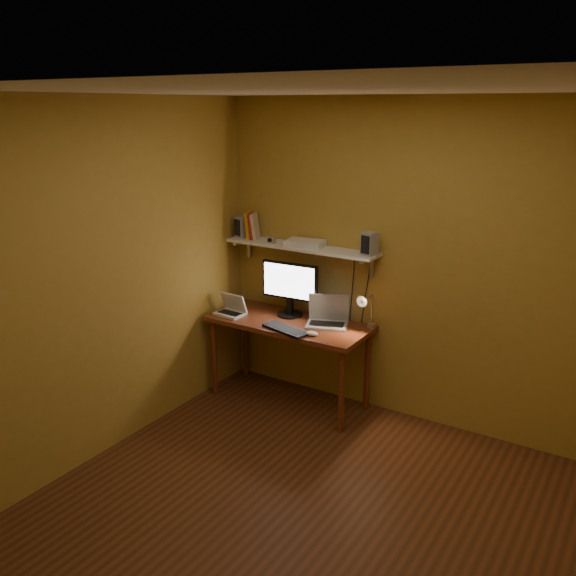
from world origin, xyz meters
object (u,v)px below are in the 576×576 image
Objects in this scene: speaker_left at (242,227)px; keyboard at (286,330)px; mouse at (312,334)px; shelf_camera at (271,240)px; desk at (289,330)px; router at (305,243)px; wall_shelf at (301,247)px; monitor at (290,286)px; laptop at (328,317)px; netbook at (232,309)px; desk_lamp at (366,307)px; speaker_right at (370,244)px.

keyboard is at bearing -14.21° from speaker_left.
shelf_camera is at bearing 143.83° from mouse.
desk is 0.76m from router.
mouse is 0.56× the size of speaker_left.
wall_shelf reaches higher than monitor.
speaker_left reaches higher than router.
mouse is 0.80m from router.
laptop is 0.65m from router.
desk is 2.65× the size of monitor.
monitor is at bearing 133.92° from mouse.
laptop is at bearing -2.83° from shelf_camera.
keyboard is (-0.22, -0.32, -0.06)m from laptop.
netbook is at bearing -149.12° from wall_shelf.
netbook is at bearing 167.19° from mouse.
desk_lamp is 0.51m from speaker_right.
speaker_right is at bearing 0.54° from monitor.
speaker_right is (0.64, 0.18, 0.80)m from desk.
speaker_left is (-0.11, 0.32, 0.67)m from netbook.
desk_lamp is at bearing -5.88° from wall_shelf.
wall_shelf is at bearing 117.75° from keyboard.
router is at bearing 142.26° from laptop.
desk is at bearing -103.52° from router.
wall_shelf is 3.73× the size of desk_lamp.
desk is 0.41m from mouse.
desk_lamp reaches higher than laptop.
keyboard is 0.82m from shelf_camera.
router reaches higher than wall_shelf.
shelf_camera is at bearing -162.24° from speaker_right.
router is at bearing 31.77° from netbook.
speaker_right is 0.59× the size of router.
keyboard is at bearing -64.82° from desk.
shelf_camera reaches higher than desk_lamp.
speaker_right reaches higher than wall_shelf.
wall_shelf reaches higher than laptop.
wall_shelf is 7.43× the size of speaker_left.
desk_lamp reaches higher than keyboard.
router is at bearing 119.90° from mouse.
shelf_camera is 0.31m from router.
speaker_left reaches higher than desk.
monitor is at bearing -0.29° from shelf_camera.
speaker_left is 1.81× the size of shelf_camera.
keyboard is 2.23× the size of speaker_left.
router reaches higher than desk.
shelf_camera is 0.33× the size of router.
router is (-0.30, 0.38, 0.63)m from mouse.
speaker_left is at bearing 168.86° from shelf_camera.
desk_lamp is 0.76m from router.
laptop is at bearing 86.33° from mouse.
speaker_right is at bearing -6.77° from laptop.
keyboard is at bearing -43.43° from shelf_camera.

